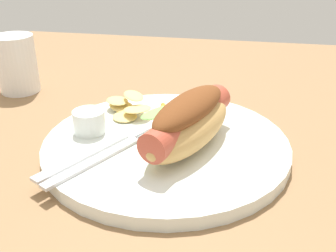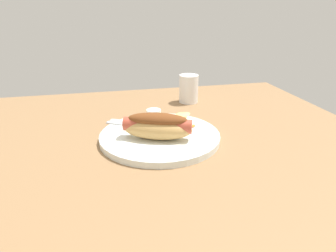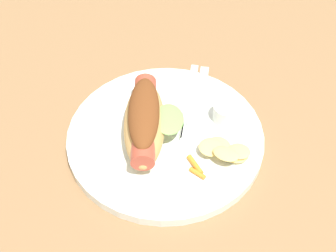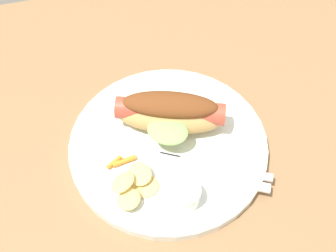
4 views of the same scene
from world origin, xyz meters
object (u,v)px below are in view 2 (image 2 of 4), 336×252
object	(u,v)px
sauce_ramekin	(154,115)
knife	(133,123)
drinking_cup	(189,89)
hot_dog	(158,126)
plate	(160,136)
carrot_garnish	(187,127)
fork	(134,125)
chips_pile	(179,118)

from	to	relation	value
sauce_ramekin	knife	bearing A→B (deg)	-166.16
sauce_ramekin	drinking_cup	size ratio (longest dim) A/B	0.43
hot_dog	drinking_cup	bearing A→B (deg)	81.98
plate	carrot_garnish	bearing A→B (deg)	13.51
fork	carrot_garnish	distance (cm)	13.99
knife	carrot_garnish	xyz separation A→B (cm)	(13.52, -6.56, 0.19)
sauce_ramekin	carrot_garnish	size ratio (longest dim) A/B	0.89
sauce_ramekin	knife	size ratio (longest dim) A/B	0.31
sauce_ramekin	fork	world-z (taller)	sauce_ramekin
sauce_ramekin	fork	bearing A→B (deg)	-147.89
hot_dog	knife	distance (cm)	12.62
fork	knife	bearing A→B (deg)	125.01
sauce_ramekin	carrot_garnish	world-z (taller)	sauce_ramekin
drinking_cup	knife	bearing A→B (deg)	-137.45
hot_dog	carrot_garnish	size ratio (longest dim) A/B	3.89
carrot_garnish	fork	bearing A→B (deg)	161.80
sauce_ramekin	knife	distance (cm)	6.42
fork	drinking_cup	xyz separation A→B (cm)	(21.18, 21.84, 2.92)
sauce_ramekin	chips_pile	xyz separation A→B (cm)	(6.43, -3.07, -0.41)
sauce_ramekin	fork	xyz separation A→B (cm)	(-5.88, -3.69, -1.25)
carrot_garnish	hot_dog	bearing A→B (deg)	-151.70
hot_dog	drinking_cup	distance (cm)	35.07
sauce_ramekin	drinking_cup	distance (cm)	23.80
fork	drinking_cup	size ratio (longest dim) A/B	1.60
plate	drinking_cup	bearing A→B (deg)	61.01
sauce_ramekin	drinking_cup	xyz separation A→B (cm)	(15.30, 18.15, 1.67)
fork	plate	bearing A→B (deg)	-18.76
fork	chips_pile	size ratio (longest dim) A/B	1.90
plate	hot_dog	size ratio (longest dim) A/B	1.70
chips_pile	drinking_cup	distance (cm)	23.09
hot_dog	knife	xyz separation A→B (cm)	(-4.82, 11.24, -3.10)
plate	sauce_ramekin	world-z (taller)	sauce_ramekin
knife	chips_pile	size ratio (longest dim) A/B	1.65
hot_dog	sauce_ramekin	bearing A→B (deg)	104.44
chips_pile	carrot_garnish	bearing A→B (deg)	-78.95
plate	knife	xyz separation A→B (cm)	(-5.87, 8.39, 0.98)
plate	fork	bearing A→B (deg)	132.25
plate	fork	size ratio (longest dim) A/B	1.98
plate	drinking_cup	size ratio (longest dim) A/B	3.18
hot_dog	drinking_cup	xyz separation A→B (cm)	(16.59, 30.90, -0.16)
sauce_ramekin	knife	xyz separation A→B (cm)	(-6.11, -1.51, -1.27)
chips_pile	knife	bearing A→B (deg)	172.92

